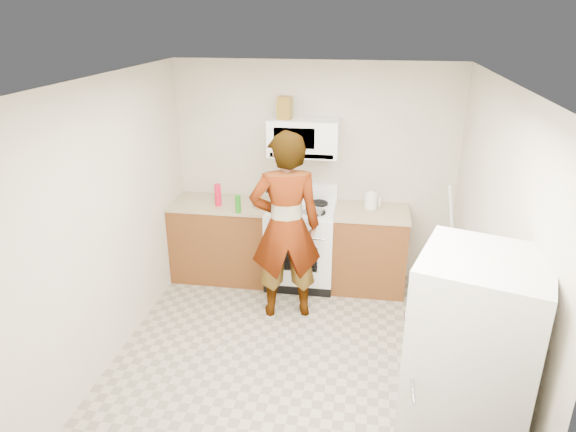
% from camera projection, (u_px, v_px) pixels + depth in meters
% --- Properties ---
extents(floor, '(3.60, 3.60, 0.00)m').
position_uv_depth(floor, '(290.00, 359.00, 4.72)').
color(floor, gray).
rests_on(floor, ground).
extents(back_wall, '(3.20, 0.02, 2.50)m').
position_uv_depth(back_wall, '(314.00, 173.00, 5.90)').
color(back_wall, beige).
rests_on(back_wall, floor).
extents(right_wall, '(0.02, 3.60, 2.50)m').
position_uv_depth(right_wall, '(490.00, 248.00, 4.02)').
color(right_wall, beige).
rests_on(right_wall, floor).
extents(cabinet_left, '(1.12, 0.62, 0.90)m').
position_uv_depth(cabinet_left, '(223.00, 241.00, 6.07)').
color(cabinet_left, brown).
rests_on(cabinet_left, floor).
extents(counter_left, '(1.14, 0.64, 0.03)m').
position_uv_depth(counter_left, '(221.00, 204.00, 5.89)').
color(counter_left, tan).
rests_on(counter_left, cabinet_left).
extents(cabinet_right, '(0.80, 0.62, 0.90)m').
position_uv_depth(cabinet_right, '(369.00, 251.00, 5.82)').
color(cabinet_right, brown).
rests_on(cabinet_right, floor).
extents(counter_right, '(0.82, 0.64, 0.03)m').
position_uv_depth(counter_right, '(372.00, 212.00, 5.64)').
color(counter_right, tan).
rests_on(counter_right, cabinet_right).
extents(gas_range, '(0.76, 0.65, 1.13)m').
position_uv_depth(gas_range, '(301.00, 243.00, 5.91)').
color(gas_range, white).
rests_on(gas_range, floor).
extents(microwave, '(0.76, 0.38, 0.40)m').
position_uv_depth(microwave, '(304.00, 137.00, 5.58)').
color(microwave, white).
rests_on(microwave, back_wall).
extents(person, '(0.81, 0.63, 1.96)m').
position_uv_depth(person, '(286.00, 227.00, 5.10)').
color(person, tan).
rests_on(person, floor).
extents(fridge, '(0.88, 0.88, 1.70)m').
position_uv_depth(fridge, '(468.00, 382.00, 3.16)').
color(fridge, silver).
rests_on(fridge, floor).
extents(kettle, '(0.15, 0.15, 0.17)m').
position_uv_depth(kettle, '(371.00, 201.00, 5.69)').
color(kettle, white).
rests_on(kettle, counter_right).
extents(jug, '(0.16, 0.16, 0.24)m').
position_uv_depth(jug, '(285.00, 108.00, 5.45)').
color(jug, brown).
rests_on(jug, microwave).
extents(saucepan, '(0.26, 0.26, 0.11)m').
position_uv_depth(saucepan, '(284.00, 196.00, 5.88)').
color(saucepan, '#B0B0B4').
rests_on(saucepan, gas_range).
extents(tray, '(0.28, 0.21, 0.05)m').
position_uv_depth(tray, '(312.00, 211.00, 5.58)').
color(tray, white).
rests_on(tray, gas_range).
extents(bottle_spray, '(0.08, 0.08, 0.25)m').
position_uv_depth(bottle_spray, '(218.00, 195.00, 5.75)').
color(bottle_spray, red).
rests_on(bottle_spray, counter_left).
extents(bottle_hot_sauce, '(0.06, 0.06, 0.16)m').
position_uv_depth(bottle_hot_sauce, '(259.00, 202.00, 5.67)').
color(bottle_hot_sauce, orange).
rests_on(bottle_hot_sauce, counter_left).
extents(bottle_green_cap, '(0.08, 0.08, 0.20)m').
position_uv_depth(bottle_green_cap, '(238.00, 204.00, 5.55)').
color(bottle_green_cap, '#1E7C16').
rests_on(bottle_green_cap, counter_left).
extents(pot_lid, '(0.27, 0.27, 0.01)m').
position_uv_depth(pot_lid, '(262.00, 206.00, 5.76)').
color(pot_lid, silver).
rests_on(pot_lid, counter_left).
extents(broom, '(0.28, 0.18, 1.40)m').
position_uv_depth(broom, '(453.00, 249.00, 5.27)').
color(broom, silver).
rests_on(broom, floor).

